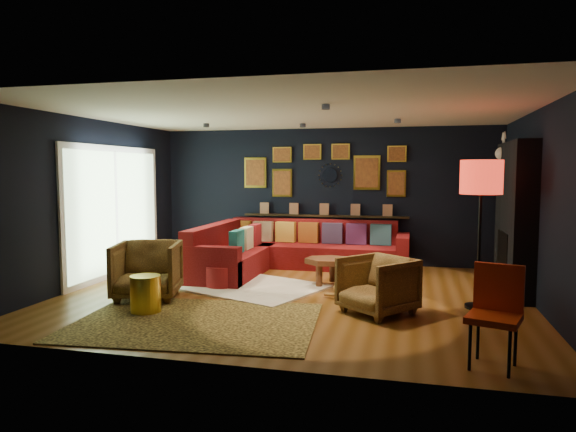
% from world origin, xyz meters
% --- Properties ---
extents(floor, '(6.50, 6.50, 0.00)m').
position_xyz_m(floor, '(0.00, 0.00, 0.00)').
color(floor, brown).
rests_on(floor, ground).
extents(room_walls, '(6.50, 6.50, 6.50)m').
position_xyz_m(room_walls, '(0.00, 0.00, 1.59)').
color(room_walls, black).
rests_on(room_walls, ground).
extents(sectional, '(3.41, 2.69, 0.86)m').
position_xyz_m(sectional, '(-0.61, 1.81, 0.32)').
color(sectional, maroon).
rests_on(sectional, ground).
extents(ledge, '(3.20, 0.12, 0.04)m').
position_xyz_m(ledge, '(0.00, 2.68, 0.92)').
color(ledge, black).
rests_on(ledge, room_walls).
extents(gallery_wall, '(3.15, 0.04, 1.02)m').
position_xyz_m(gallery_wall, '(-0.01, 2.72, 1.81)').
color(gallery_wall, gold).
rests_on(gallery_wall, room_walls).
extents(sunburst_mirror, '(0.47, 0.16, 0.47)m').
position_xyz_m(sunburst_mirror, '(0.10, 2.72, 1.70)').
color(sunburst_mirror, silver).
rests_on(sunburst_mirror, room_walls).
extents(fireplace, '(0.31, 1.60, 2.20)m').
position_xyz_m(fireplace, '(3.09, 0.90, 1.02)').
color(fireplace, black).
rests_on(fireplace, ground).
extents(deer_head, '(0.50, 0.28, 0.45)m').
position_xyz_m(deer_head, '(3.14, 1.40, 2.05)').
color(deer_head, white).
rests_on(deer_head, fireplace).
extents(sliding_door, '(0.06, 2.80, 2.20)m').
position_xyz_m(sliding_door, '(-3.22, 0.60, 1.10)').
color(sliding_door, white).
rests_on(sliding_door, ground).
extents(ceiling_spots, '(3.30, 2.50, 0.06)m').
position_xyz_m(ceiling_spots, '(-0.00, 0.80, 2.56)').
color(ceiling_spots, black).
rests_on(ceiling_spots, room_walls).
extents(shag_rug, '(2.61, 2.28, 0.03)m').
position_xyz_m(shag_rug, '(-0.80, 0.34, 0.01)').
color(shag_rug, white).
rests_on(shag_rug, ground).
extents(leopard_rug, '(2.98, 2.25, 0.02)m').
position_xyz_m(leopard_rug, '(-0.80, -1.58, 0.01)').
color(leopard_rug, '#B99946').
rests_on(leopard_rug, ground).
extents(coffee_table, '(0.86, 0.67, 0.41)m').
position_xyz_m(coffee_table, '(0.44, 0.68, 0.36)').
color(coffee_table, brown).
rests_on(coffee_table, shag_rug).
extents(pouf, '(0.47, 0.47, 0.31)m').
position_xyz_m(pouf, '(-1.18, 0.20, 0.18)').
color(pouf, maroon).
rests_on(pouf, shag_rug).
extents(armchair_left, '(1.04, 1.01, 0.88)m').
position_xyz_m(armchair_left, '(-1.93, -0.68, 0.44)').
color(armchair_left, '#B3803B').
rests_on(armchair_left, ground).
extents(armchair_right, '(1.05, 1.04, 0.79)m').
position_xyz_m(armchair_right, '(1.25, -0.69, 0.40)').
color(armchair_right, '#B3803B').
rests_on(armchair_right, ground).
extents(gold_stool, '(0.38, 0.38, 0.47)m').
position_xyz_m(gold_stool, '(-1.59, -1.34, 0.24)').
color(gold_stool, gold).
rests_on(gold_stool, ground).
extents(orange_chair, '(0.55, 0.55, 0.93)m').
position_xyz_m(orange_chair, '(2.41, -2.17, 0.55)').
color(orange_chair, black).
rests_on(orange_chair, ground).
extents(floor_lamp, '(0.53, 0.53, 1.92)m').
position_xyz_m(floor_lamp, '(2.50, -0.12, 1.63)').
color(floor_lamp, black).
rests_on(floor_lamp, ground).
extents(dog, '(1.31, 0.99, 0.37)m').
position_xyz_m(dog, '(1.00, -0.20, 0.20)').
color(dog, '#A7693D').
rests_on(dog, leopard_rug).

